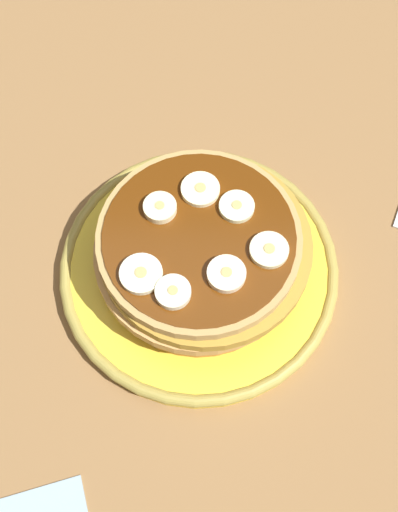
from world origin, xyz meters
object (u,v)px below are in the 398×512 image
object	(u,v)px
banana_slice_1	(160,208)
banana_slice_4	(173,292)
plate	(199,269)
pancake_stack	(202,254)
banana_slice_2	(226,274)
banana_slice_3	(237,207)
banana_slice_0	(141,274)
banana_slice_6	(202,190)
banana_slice_5	(269,250)

from	to	relation	value
banana_slice_1	banana_slice_4	distance (cm)	7.85
banana_slice_4	plate	bearing A→B (deg)	-110.15
pancake_stack	banana_slice_2	world-z (taller)	banana_slice_2
pancake_stack	banana_slice_3	size ratio (longest dim) A/B	6.23
banana_slice_0	banana_slice_6	bearing A→B (deg)	-120.21
banana_slice_6	banana_slice_3	bearing A→B (deg)	151.61
banana_slice_3	pancake_stack	bearing A→B (deg)	45.38
banana_slice_1	banana_slice_0	bearing A→B (deg)	78.81
pancake_stack	banana_slice_5	xyz separation A→B (cm)	(-5.58, 1.13, 3.37)
pancake_stack	banana_slice_4	xyz separation A→B (cm)	(2.22, 5.13, 3.45)
banana_slice_3	banana_slice_4	xyz separation A→B (cm)	(5.11, 8.06, 0.09)
banana_slice_0	banana_slice_3	xyz separation A→B (cm)	(-7.79, -6.52, -0.02)
banana_slice_0	pancake_stack	bearing A→B (deg)	-143.76
banana_slice_5	banana_slice_6	world-z (taller)	same
banana_slice_0	banana_slice_3	world-z (taller)	same
banana_slice_4	banana_slice_6	size ratio (longest dim) A/B	0.86
banana_slice_0	banana_slice_4	size ratio (longest dim) A/B	1.21
banana_slice_0	banana_slice_4	world-z (taller)	banana_slice_4
banana_slice_4	banana_slice_5	bearing A→B (deg)	-152.87
plate	banana_slice_1	distance (cm)	8.37
banana_slice_1	banana_slice_5	bearing A→B (deg)	158.16
banana_slice_0	banana_slice_6	distance (cm)	9.44
banana_slice_2	banana_slice_4	xyz separation A→B (cm)	(4.28, 1.70, 0.00)
banana_slice_0	banana_slice_1	world-z (taller)	banana_slice_1
banana_slice_2	banana_slice_3	xyz separation A→B (cm)	(-0.83, -6.35, -0.09)
banana_slice_2	banana_slice_5	world-z (taller)	banana_slice_2
banana_slice_2	pancake_stack	bearing A→B (deg)	-59.04
banana_slice_5	banana_slice_3	bearing A→B (deg)	-56.38
pancake_stack	banana_slice_1	bearing A→B (deg)	-35.05
banana_slice_5	pancake_stack	bearing A→B (deg)	-11.45
pancake_stack	banana_slice_5	size ratio (longest dim) A/B	5.80
banana_slice_2	banana_slice_5	bearing A→B (deg)	-146.91
banana_slice_2	banana_slice_4	distance (cm)	4.61
banana_slice_0	banana_slice_1	distance (cm)	6.29
plate	banana_slice_3	size ratio (longest dim) A/B	8.52
banana_slice_2	banana_slice_1	bearing A→B (deg)	-46.33
plate	banana_slice_5	bearing A→B (deg)	167.38
banana_slice_2	banana_slice_5	xyz separation A→B (cm)	(-3.53, -2.30, -0.08)
pancake_stack	banana_slice_1	size ratio (longest dim) A/B	6.63
banana_slice_3	banana_slice_6	distance (cm)	3.45
plate	banana_slice_4	xyz separation A→B (cm)	(1.95, 5.31, 7.24)
banana_slice_5	banana_slice_4	bearing A→B (deg)	27.13
banana_slice_5	banana_slice_0	bearing A→B (deg)	13.21
plate	pancake_stack	distance (cm)	3.80
banana_slice_4	banana_slice_0	bearing A→B (deg)	-29.90
plate	banana_slice_6	xyz separation A→B (cm)	(-0.12, -4.39, 7.14)
banana_slice_3	banana_slice_0	bearing A→B (deg)	39.92
banana_slice_0	banana_slice_2	xyz separation A→B (cm)	(-6.96, -0.16, 0.06)
pancake_stack	banana_slice_6	size ratio (longest dim) A/B	5.60
plate	banana_slice_0	world-z (taller)	banana_slice_0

